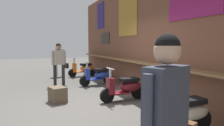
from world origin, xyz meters
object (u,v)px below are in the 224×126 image
shopper_with_handbag (59,60)px  shopper_passing (167,111)px  scooter_blue (99,75)px  shopper_browsing (59,57)px  scooter_cream (185,113)px  merchandise_crate (58,95)px  scooter_orange (84,69)px  scooter_maroon (126,87)px

shopper_with_handbag → shopper_passing: (6.72, -0.04, 0.04)m
shopper_with_handbag → shopper_passing: size_ratio=0.97×
scooter_blue → shopper_browsing: 3.14m
scooter_cream → shopper_with_handbag: shopper_with_handbag is taller
shopper_with_handbag → shopper_browsing: bearing=-18.4°
scooter_blue → shopper_browsing: (-2.87, -1.11, 0.60)m
shopper_passing → merchandise_crate: shopper_passing is taller
scooter_cream → merchandise_crate: (-2.96, -1.83, -0.17)m
scooter_cream → shopper_browsing: (-7.65, -1.11, 0.60)m
scooter_cream → shopper_with_handbag: (-5.34, -1.44, 0.62)m
scooter_orange → shopper_passing: bearing=78.4°
scooter_cream → scooter_orange: bearing=-90.6°
scooter_blue → shopper_browsing: bearing=-72.2°
scooter_blue → shopper_passing: size_ratio=0.82×
scooter_cream → scooter_maroon: bearing=-90.6°
scooter_cream → shopper_browsing: bearing=-82.3°
scooter_orange → shopper_passing: size_ratio=0.82×
scooter_orange → scooter_maroon: size_ratio=1.00×
scooter_orange → shopper_browsing: bearing=-27.9°
scooter_blue → merchandise_crate: (1.81, -1.83, -0.17)m
scooter_maroon → merchandise_crate: bearing=-20.5°
scooter_cream → shopper_with_handbag: size_ratio=0.85×
scooter_cream → shopper_passing: size_ratio=0.82×
scooter_blue → shopper_with_handbag: shopper_with_handbag is taller
shopper_browsing → scooter_orange: bearing=61.9°
scooter_cream → scooter_blue: bearing=-90.6°
scooter_maroon → shopper_with_handbag: 3.35m
merchandise_crate → scooter_maroon: bearing=72.4°
shopper_browsing → scooter_blue: bearing=19.2°
scooter_orange → scooter_cream: bearing=88.2°
scooter_orange → scooter_cream: (7.10, 0.00, 0.00)m
scooter_orange → shopper_browsing: 1.38m
scooter_orange → scooter_maroon: same height
scooter_maroon → scooter_orange: bearing=-92.9°
scooter_maroon → merchandise_crate: (-0.58, -1.83, -0.17)m
scooter_orange → scooter_cream: 7.10m
shopper_with_handbag → shopper_passing: shopper_passing is taller
scooter_orange → scooter_blue: (2.32, -0.00, 0.00)m
scooter_maroon → shopper_browsing: bearing=-81.0°
scooter_cream → shopper_passing: bearing=42.5°
scooter_maroon → shopper_passing: size_ratio=0.82×
scooter_orange → shopper_with_handbag: 2.35m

